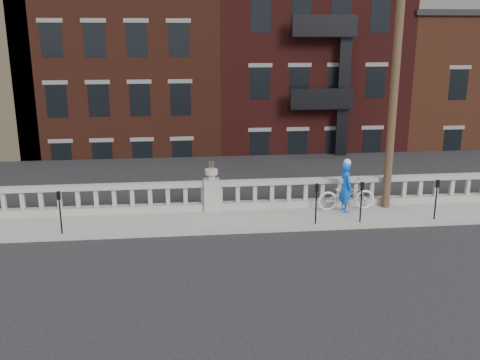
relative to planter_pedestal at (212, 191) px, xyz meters
name	(u,v)px	position (x,y,z in m)	size (l,w,h in m)	color
ground	(220,259)	(0.00, -3.95, -0.83)	(120.00, 120.00, 0.00)	black
sidewalk	(214,221)	(0.00, -0.95, -0.76)	(32.00, 2.20, 0.15)	gray
balustrade	(212,196)	(0.00, 0.00, -0.19)	(28.00, 0.34, 1.03)	gray
planter_pedestal	(212,191)	(0.00, 0.00, 0.00)	(0.55, 0.55, 1.76)	gray
lower_level	(203,86)	(0.56, 19.09, 1.80)	(80.00, 44.00, 20.80)	#605E59
utility_pole	(396,62)	(6.20, -0.35, 4.41)	(1.60, 0.28, 10.00)	#422D1E
parking_meter_a	(60,208)	(-4.77, -1.80, 0.17)	(0.10, 0.09, 1.36)	black
parking_meter_b	(316,199)	(3.28, -1.80, 0.17)	(0.10, 0.09, 1.36)	black
parking_meter_c	(361,197)	(4.78, -1.80, 0.17)	(0.10, 0.09, 1.36)	black
parking_meter_d	(436,195)	(7.34, -1.80, 0.17)	(0.10, 0.09, 1.36)	black
bicycle	(346,195)	(4.69, -0.49, -0.14)	(0.71, 2.05, 1.07)	silver
cyclist	(346,187)	(4.60, -0.68, 0.21)	(0.65, 0.42, 1.77)	blue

